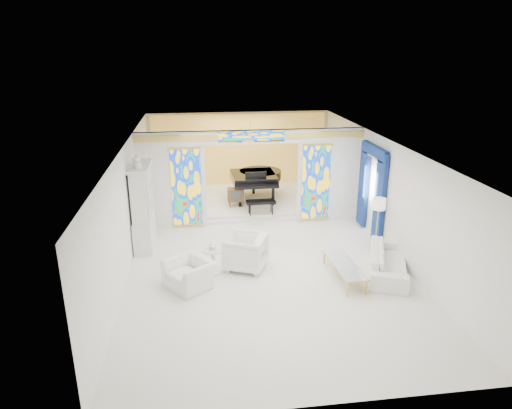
{
  "coord_description": "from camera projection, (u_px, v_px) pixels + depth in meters",
  "views": [
    {
      "loc": [
        -1.67,
        -11.58,
        5.38
      ],
      "look_at": [
        -0.11,
        0.2,
        1.25
      ],
      "focal_mm": 32.0,
      "sensor_mm": 36.0,
      "label": 1
    }
  ],
  "objects": [
    {
      "name": "floor_lamp",
      "position": [
        379.0,
        206.0,
        12.3
      ],
      "size": [
        0.38,
        0.38,
        1.52
      ],
      "rotation": [
        0.0,
        0.0,
        -0.02
      ],
      "color": "gold",
      "rests_on": "floor"
    },
    {
      "name": "wall_front",
      "position": [
        318.0,
        325.0,
        6.71
      ],
      "size": [
        7.0,
        0.02,
        3.0
      ],
      "primitive_type": "cube",
      "color": "silver",
      "rests_on": "floor"
    },
    {
      "name": "gold_curtain_back",
      "position": [
        240.0,
        151.0,
        17.83
      ],
      "size": [
        6.7,
        0.1,
        2.9
      ],
      "primitive_type": "cube",
      "color": "#F9CF56",
      "rests_on": "wall_back"
    },
    {
      "name": "wall_back",
      "position": [
        239.0,
        150.0,
        17.95
      ],
      "size": [
        7.0,
        0.02,
        3.0
      ],
      "primitive_type": "cube",
      "color": "silver",
      "rests_on": "floor"
    },
    {
      "name": "wall_left",
      "position": [
        128.0,
        204.0,
        11.89
      ],
      "size": [
        0.02,
        12.0,
        3.0
      ],
      "primitive_type": "cube",
      "color": "silver",
      "rests_on": "floor"
    },
    {
      "name": "china_cabinet",
      "position": [
        143.0,
        207.0,
        12.6
      ],
      "size": [
        0.56,
        1.46,
        2.72
      ],
      "color": "silver",
      "rests_on": "floor"
    },
    {
      "name": "wall_right",
      "position": [
        384.0,
        193.0,
        12.76
      ],
      "size": [
        0.02,
        12.0,
        3.0
      ],
      "primitive_type": "cube",
      "color": "silver",
      "rests_on": "floor"
    },
    {
      "name": "vase",
      "position": [
        212.0,
        245.0,
        11.19
      ],
      "size": [
        0.24,
        0.24,
        0.19
      ],
      "primitive_type": "imported",
      "rotation": [
        0.0,
        0.0,
        0.37
      ],
      "color": "silver",
      "rests_on": "side_table"
    },
    {
      "name": "blue_drapes",
      "position": [
        372.0,
        183.0,
        13.38
      ],
      "size": [
        0.14,
        1.85,
        2.65
      ],
      "color": "navy",
      "rests_on": "wall_right"
    },
    {
      "name": "partition_wall",
      "position": [
        252.0,
        173.0,
        14.15
      ],
      "size": [
        7.0,
        0.22,
        3.0
      ],
      "color": "silver",
      "rests_on": "floor"
    },
    {
      "name": "tv_console",
      "position": [
        236.0,
        195.0,
        15.57
      ],
      "size": [
        0.55,
        0.39,
        0.63
      ],
      "rotation": [
        0.0,
        0.0,
        0.02
      ],
      "color": "brown",
      "rests_on": "alcove_platform"
    },
    {
      "name": "ceiling",
      "position": [
        261.0,
        143.0,
        11.84
      ],
      "size": [
        7.0,
        12.0,
        0.02
      ],
      "primitive_type": "cube",
      "color": "white",
      "rests_on": "wall_back"
    },
    {
      "name": "sofa",
      "position": [
        389.0,
        261.0,
        11.33
      ],
      "size": [
        1.61,
        2.39,
        0.65
      ],
      "primitive_type": "imported",
      "rotation": [
        0.0,
        0.0,
        1.2
      ],
      "color": "white",
      "rests_on": "floor"
    },
    {
      "name": "alcove_platform",
      "position": [
        245.0,
        200.0,
        16.63
      ],
      "size": [
        6.8,
        3.8,
        0.18
      ],
      "primitive_type": "cube",
      "color": "silver",
      "rests_on": "floor"
    },
    {
      "name": "chandelier",
      "position": [
        250.0,
        133.0,
        15.75
      ],
      "size": [
        0.48,
        0.48,
        0.3
      ],
      "primitive_type": "cylinder",
      "color": "gold",
      "rests_on": "ceiling"
    },
    {
      "name": "grand_piano",
      "position": [
        257.0,
        177.0,
        16.27
      ],
      "size": [
        1.87,
        2.93,
        1.16
      ],
      "rotation": [
        0.0,
        0.0,
        0.03
      ],
      "color": "black",
      "rests_on": "alcove_platform"
    },
    {
      "name": "stained_glass_left",
      "position": [
        186.0,
        188.0,
        13.91
      ],
      "size": [
        0.9,
        0.04,
        2.4
      ],
      "primitive_type": "cube",
      "color": "gold",
      "rests_on": "partition_wall"
    },
    {
      "name": "side_table",
      "position": [
        213.0,
        257.0,
        11.3
      ],
      "size": [
        0.7,
        0.7,
        0.66
      ],
      "rotation": [
        0.0,
        0.0,
        -0.43
      ],
      "color": "silver",
      "rests_on": "floor"
    },
    {
      "name": "armchair_left",
      "position": [
        189.0,
        274.0,
        10.68
      ],
      "size": [
        1.35,
        1.37,
        0.67
      ],
      "primitive_type": "imported",
      "rotation": [
        0.0,
        0.0,
        -0.9
      ],
      "color": "white",
      "rests_on": "floor"
    },
    {
      "name": "stained_glass_transom",
      "position": [
        252.0,
        137.0,
        13.67
      ],
      "size": [
        2.0,
        0.04,
        0.34
      ],
      "primitive_type": "cube",
      "color": "gold",
      "rests_on": "partition_wall"
    },
    {
      "name": "stained_glass_right",
      "position": [
        316.0,
        183.0,
        14.42
      ],
      "size": [
        0.9,
        0.04,
        2.4
      ],
      "primitive_type": "cube",
      "color": "gold",
      "rests_on": "partition_wall"
    },
    {
      "name": "armchair_right",
      "position": [
        245.0,
        252.0,
        11.56
      ],
      "size": [
        1.29,
        1.27,
        0.9
      ],
      "primitive_type": "imported",
      "rotation": [
        0.0,
        0.0,
        -1.97
      ],
      "color": "white",
      "rests_on": "floor"
    },
    {
      "name": "floor",
      "position": [
        261.0,
        249.0,
        12.82
      ],
      "size": [
        12.0,
        12.0,
        0.0
      ],
      "primitive_type": "plane",
      "color": "silver",
      "rests_on": "ground"
    },
    {
      "name": "coffee_table",
      "position": [
        344.0,
        265.0,
        11.05
      ],
      "size": [
        0.63,
        1.81,
        0.4
      ],
      "rotation": [
        0.0,
        0.0,
        0.04
      ],
      "color": "silver",
      "rests_on": "floor"
    }
  ]
}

